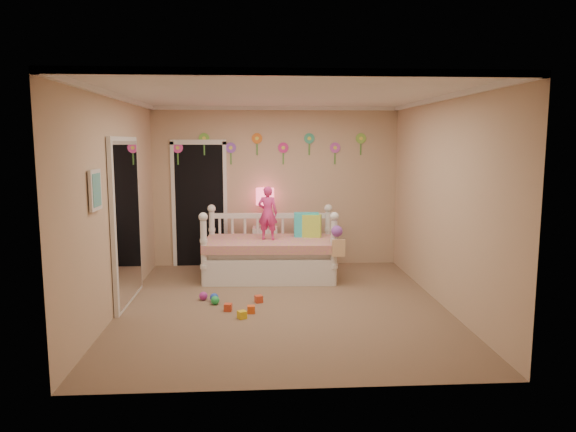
{
  "coord_description": "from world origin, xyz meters",
  "views": [
    {
      "loc": [
        -0.33,
        -6.37,
        2.04
      ],
      "look_at": [
        0.1,
        0.6,
        1.05
      ],
      "focal_mm": 32.82,
      "sensor_mm": 36.0,
      "label": 1
    }
  ],
  "objects": [
    {
      "name": "closet_doorway",
      "position": [
        -1.25,
        2.23,
        1.03
      ],
      "size": [
        0.9,
        0.04,
        2.07
      ],
      "primitive_type": "cube",
      "color": "black",
      "rests_on": "back_wall"
    },
    {
      "name": "nightstand",
      "position": [
        -0.18,
        2.07,
        0.33
      ],
      "size": [
        0.41,
        0.32,
        0.66
      ],
      "primitive_type": "cube",
      "rotation": [
        0.0,
        0.0,
        -0.05
      ],
      "color": "white",
      "rests_on": "floor"
    },
    {
      "name": "daybed",
      "position": [
        -0.13,
        1.39,
        0.53
      ],
      "size": [
        2.0,
        1.14,
        1.06
      ],
      "primitive_type": null,
      "rotation": [
        0.0,
        0.0,
        -0.04
      ],
      "color": "white",
      "rests_on": "floor"
    },
    {
      "name": "pillow_lime",
      "position": [
        0.48,
        1.53,
        0.76
      ],
      "size": [
        0.39,
        0.22,
        0.35
      ],
      "primitive_type": "cube",
      "rotation": [
        0.0,
        0.0,
        -0.24
      ],
      "color": "#C0E947",
      "rests_on": "daybed"
    },
    {
      "name": "table_lamp",
      "position": [
        -0.18,
        2.07,
        1.08
      ],
      "size": [
        0.29,
        0.29,
        0.64
      ],
      "color": "#F1206F",
      "rests_on": "nightstand"
    },
    {
      "name": "left_wall",
      "position": [
        -2.0,
        0.0,
        1.3
      ],
      "size": [
        0.01,
        4.5,
        2.6
      ],
      "primitive_type": "cube",
      "color": "tan",
      "rests_on": "floor"
    },
    {
      "name": "crown_molding",
      "position": [
        0.0,
        0.0,
        2.57
      ],
      "size": [
        4.0,
        4.5,
        0.06
      ],
      "primitive_type": null,
      "color": "white",
      "rests_on": "ceiling"
    },
    {
      "name": "child",
      "position": [
        -0.16,
        1.35,
        0.99
      ],
      "size": [
        0.32,
        0.24,
        0.8
      ],
      "primitive_type": "imported",
      "rotation": [
        0.0,
        0.0,
        2.95
      ],
      "color": "#ED358D",
      "rests_on": "daybed"
    },
    {
      "name": "flower_decals",
      "position": [
        -0.09,
        2.24,
        1.94
      ],
      "size": [
        3.4,
        0.02,
        0.5
      ],
      "primitive_type": null,
      "color": "#B2668C",
      "rests_on": "back_wall"
    },
    {
      "name": "right_wall",
      "position": [
        2.0,
        0.0,
        1.3
      ],
      "size": [
        0.01,
        4.5,
        2.6
      ],
      "primitive_type": "cube",
      "color": "tan",
      "rests_on": "floor"
    },
    {
      "name": "wall_picture",
      "position": [
        -1.97,
        -0.9,
        1.55
      ],
      "size": [
        0.05,
        0.34,
        0.42
      ],
      "primitive_type": "cube",
      "color": "white",
      "rests_on": "left_wall"
    },
    {
      "name": "pillow_turquoise",
      "position": [
        0.44,
        1.56,
        0.78
      ],
      "size": [
        0.38,
        0.14,
        0.37
      ],
      "primitive_type": "cube",
      "rotation": [
        0.0,
        0.0,
        -0.02
      ],
      "color": "#2ACDD2",
      "rests_on": "daybed"
    },
    {
      "name": "mirror_closet",
      "position": [
        -1.96,
        0.3,
        1.05
      ],
      "size": [
        0.07,
        1.3,
        2.1
      ],
      "primitive_type": "cube",
      "color": "white",
      "rests_on": "left_wall"
    },
    {
      "name": "hanging_bag",
      "position": [
        0.8,
        0.82,
        0.64
      ],
      "size": [
        0.2,
        0.16,
        0.36
      ],
      "primitive_type": null,
      "color": "beige",
      "rests_on": "daybed"
    },
    {
      "name": "ceiling",
      "position": [
        0.0,
        0.0,
        2.6
      ],
      "size": [
        4.0,
        4.5,
        0.01
      ],
      "primitive_type": "cube",
      "color": "white",
      "rests_on": "floor"
    },
    {
      "name": "back_wall",
      "position": [
        0.0,
        2.25,
        1.3
      ],
      "size": [
        4.0,
        0.01,
        2.6
      ],
      "primitive_type": "cube",
      "color": "tan",
      "rests_on": "floor"
    },
    {
      "name": "toy_scatter",
      "position": [
        -0.64,
        0.17,
        0.06
      ],
      "size": [
        1.2,
        1.5,
        0.11
      ],
      "primitive_type": null,
      "rotation": [
        0.0,
        0.0,
        0.36
      ],
      "color": "#996666",
      "rests_on": "floor"
    },
    {
      "name": "floor",
      "position": [
        0.0,
        0.0,
        0.0
      ],
      "size": [
        4.0,
        4.5,
        0.01
      ],
      "primitive_type": "cube",
      "color": "#7F684C",
      "rests_on": "ground"
    }
  ]
}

